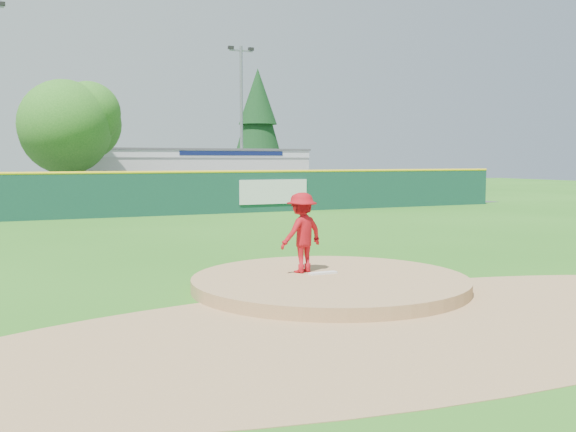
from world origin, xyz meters
name	(u,v)px	position (x,y,z in m)	size (l,w,h in m)	color
ground	(330,289)	(0.00, 0.00, 0.00)	(120.00, 120.00, 0.00)	#286B19
pitchers_mound	(330,289)	(0.00, 0.00, 0.00)	(5.50, 5.50, 0.50)	#9E774C
pitching_rubber	(323,273)	(0.00, 0.30, 0.27)	(0.60, 0.15, 0.04)	white
infield_dirt_arc	(421,323)	(0.00, -3.00, 0.01)	(15.40, 15.40, 0.01)	#9E774C
parking_lot	(109,204)	(0.00, 27.00, 0.01)	(44.00, 16.00, 0.02)	#38383A
pitcher	(302,233)	(-0.30, 0.67, 1.07)	(1.06, 0.61, 1.65)	#A60E16
van	(104,199)	(-1.22, 20.54, 0.69)	(2.24, 4.85, 1.35)	silver
pool_building_grp	(186,173)	(6.00, 31.99, 1.66)	(15.20, 8.20, 3.31)	silver
fence_banners	(88,196)	(-2.29, 17.92, 1.00)	(21.24, 0.04, 1.20)	#53130B
outfield_fence	(141,193)	(0.00, 18.00, 1.09)	(40.00, 0.14, 2.07)	#133F32
deciduous_tree	(74,123)	(-2.00, 25.00, 4.55)	(5.60, 5.60, 7.36)	#382314
conifer_tree	(258,122)	(13.00, 36.00, 5.54)	(4.40, 4.40, 9.50)	#382314
light_pole_right	(241,115)	(9.00, 29.00, 5.54)	(1.75, 0.25, 10.00)	gray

